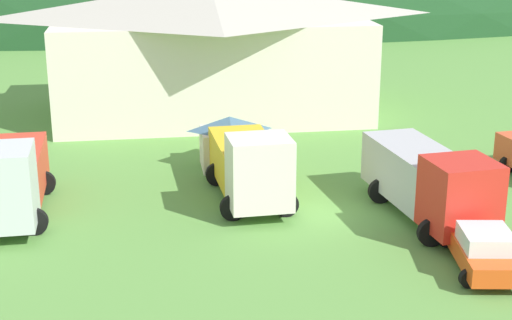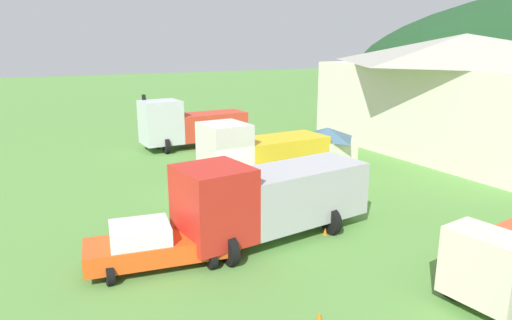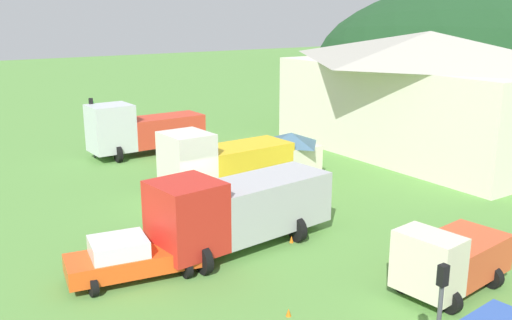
{
  "view_description": "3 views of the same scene",
  "coord_description": "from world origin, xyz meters",
  "px_view_note": "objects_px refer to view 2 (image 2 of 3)",
  "views": [
    {
      "loc": [
        -7.37,
        -30.28,
        12.33
      ],
      "look_at": [
        -2.44,
        2.86,
        1.71
      ],
      "focal_mm": 54.36,
      "sensor_mm": 36.0,
      "label": 1
    },
    {
      "loc": [
        19.37,
        -9.77,
        7.74
      ],
      "look_at": [
        -3.85,
        2.62,
        0.99
      ],
      "focal_mm": 32.15,
      "sensor_mm": 36.0,
      "label": 2
    },
    {
      "loc": [
        23.37,
        -12.88,
        9.75
      ],
      "look_at": [
        -4.22,
        5.45,
        1.0
      ],
      "focal_mm": 39.93,
      "sensor_mm": 36.0,
      "label": 3
    }
  ],
  "objects_px": {
    "traffic_light_west": "(145,116)",
    "light_truck_cream": "(507,261)",
    "crane_truck_red": "(268,197)",
    "depot_building": "(460,92)",
    "traffic_cone_near_pickup": "(325,235)",
    "service_pickup_orange": "(154,245)",
    "heavy_rig_striped": "(257,152)",
    "play_shed_cream": "(327,148)",
    "traffic_cone_mid_row": "(319,320)",
    "tow_truck_silver": "(187,124)"
  },
  "relations": [
    {
      "from": "play_shed_cream",
      "to": "traffic_cone_near_pickup",
      "type": "bearing_deg",
      "value": -36.76
    },
    {
      "from": "play_shed_cream",
      "to": "service_pickup_orange",
      "type": "xyz_separation_m",
      "value": [
        7.68,
        -13.19,
        -0.54
      ]
    },
    {
      "from": "depot_building",
      "to": "light_truck_cream",
      "type": "height_order",
      "value": "depot_building"
    },
    {
      "from": "tow_truck_silver",
      "to": "depot_building",
      "type": "bearing_deg",
      "value": 147.82
    },
    {
      "from": "tow_truck_silver",
      "to": "traffic_cone_near_pickup",
      "type": "distance_m",
      "value": 18.31
    },
    {
      "from": "depot_building",
      "to": "traffic_cone_mid_row",
      "type": "height_order",
      "value": "depot_building"
    },
    {
      "from": "traffic_light_west",
      "to": "traffic_cone_mid_row",
      "type": "relative_size",
      "value": 7.46
    },
    {
      "from": "heavy_rig_striped",
      "to": "service_pickup_orange",
      "type": "relative_size",
      "value": 1.43
    },
    {
      "from": "light_truck_cream",
      "to": "service_pickup_orange",
      "type": "relative_size",
      "value": 0.91
    },
    {
      "from": "crane_truck_red",
      "to": "traffic_light_west",
      "type": "bearing_deg",
      "value": -96.02
    },
    {
      "from": "traffic_light_west",
      "to": "crane_truck_red",
      "type": "bearing_deg",
      "value": 0.22
    },
    {
      "from": "service_pickup_orange",
      "to": "traffic_cone_mid_row",
      "type": "xyz_separation_m",
      "value": [
        5.45,
        3.22,
        -0.83
      ]
    },
    {
      "from": "light_truck_cream",
      "to": "traffic_light_west",
      "type": "xyz_separation_m",
      "value": [
        -25.72,
        -4.33,
        1.27
      ]
    },
    {
      "from": "crane_truck_red",
      "to": "traffic_cone_near_pickup",
      "type": "xyz_separation_m",
      "value": [
        0.84,
        2.24,
        -1.78
      ]
    },
    {
      "from": "play_shed_cream",
      "to": "heavy_rig_striped",
      "type": "relative_size",
      "value": 0.41
    },
    {
      "from": "crane_truck_red",
      "to": "heavy_rig_striped",
      "type": "bearing_deg",
      "value": -121.24
    },
    {
      "from": "depot_building",
      "to": "service_pickup_orange",
      "type": "xyz_separation_m",
      "value": [
        7.55,
        -24.84,
        -3.49
      ]
    },
    {
      "from": "crane_truck_red",
      "to": "traffic_light_west",
      "type": "relative_size",
      "value": 2.05
    },
    {
      "from": "crane_truck_red",
      "to": "traffic_light_west",
      "type": "xyz_separation_m",
      "value": [
        -18.35,
        -0.07,
        0.73
      ]
    },
    {
      "from": "depot_building",
      "to": "light_truck_cream",
      "type": "distance_m",
      "value": 21.81
    },
    {
      "from": "tow_truck_silver",
      "to": "traffic_cone_mid_row",
      "type": "bearing_deg",
      "value": 77.3
    },
    {
      "from": "light_truck_cream",
      "to": "traffic_cone_mid_row",
      "type": "bearing_deg",
      "value": -22.93
    },
    {
      "from": "tow_truck_silver",
      "to": "traffic_cone_mid_row",
      "type": "relative_size",
      "value": 14.78
    },
    {
      "from": "heavy_rig_striped",
      "to": "traffic_light_west",
      "type": "height_order",
      "value": "traffic_light_west"
    },
    {
      "from": "crane_truck_red",
      "to": "service_pickup_orange",
      "type": "distance_m",
      "value": 4.85
    },
    {
      "from": "depot_building",
      "to": "traffic_cone_near_pickup",
      "type": "relative_size",
      "value": 32.55
    },
    {
      "from": "service_pickup_orange",
      "to": "traffic_cone_near_pickup",
      "type": "bearing_deg",
      "value": -175.93
    },
    {
      "from": "crane_truck_red",
      "to": "traffic_cone_mid_row",
      "type": "distance_m",
      "value": 6.15
    },
    {
      "from": "depot_building",
      "to": "tow_truck_silver",
      "type": "distance_m",
      "value": 20.11
    },
    {
      "from": "play_shed_cream",
      "to": "traffic_cone_mid_row",
      "type": "bearing_deg",
      "value": -37.2
    },
    {
      "from": "light_truck_cream",
      "to": "tow_truck_silver",
      "type": "bearing_deg",
      "value": -93.44
    },
    {
      "from": "depot_building",
      "to": "traffic_light_west",
      "type": "xyz_separation_m",
      "value": [
        -11.03,
        -20.16,
        -1.81
      ]
    },
    {
      "from": "tow_truck_silver",
      "to": "crane_truck_red",
      "type": "xyz_separation_m",
      "value": [
        17.37,
        -2.85,
        -0.04
      ]
    },
    {
      "from": "tow_truck_silver",
      "to": "traffic_cone_near_pickup",
      "type": "relative_size",
      "value": 12.73
    },
    {
      "from": "play_shed_cream",
      "to": "traffic_light_west",
      "type": "height_order",
      "value": "traffic_light_west"
    },
    {
      "from": "tow_truck_silver",
      "to": "traffic_light_west",
      "type": "height_order",
      "value": "traffic_light_west"
    },
    {
      "from": "heavy_rig_striped",
      "to": "traffic_cone_near_pickup",
      "type": "distance_m",
      "value": 8.21
    },
    {
      "from": "traffic_cone_mid_row",
      "to": "light_truck_cream",
      "type": "bearing_deg",
      "value": 73.78
    },
    {
      "from": "tow_truck_silver",
      "to": "crane_truck_red",
      "type": "bearing_deg",
      "value": 78.74
    },
    {
      "from": "service_pickup_orange",
      "to": "heavy_rig_striped",
      "type": "bearing_deg",
      "value": -128.65
    },
    {
      "from": "depot_building",
      "to": "service_pickup_orange",
      "type": "bearing_deg",
      "value": -73.09
    },
    {
      "from": "tow_truck_silver",
      "to": "service_pickup_orange",
      "type": "distance_m",
      "value": 19.2
    },
    {
      "from": "crane_truck_red",
      "to": "service_pickup_orange",
      "type": "relative_size",
      "value": 1.58
    },
    {
      "from": "heavy_rig_striped",
      "to": "traffic_light_west",
      "type": "relative_size",
      "value": 1.85
    },
    {
      "from": "depot_building",
      "to": "play_shed_cream",
      "type": "xyz_separation_m",
      "value": [
        -0.13,
        -11.65,
        -2.94
      ]
    },
    {
      "from": "traffic_cone_mid_row",
      "to": "heavy_rig_striped",
      "type": "bearing_deg",
      "value": 159.25
    },
    {
      "from": "traffic_light_west",
      "to": "light_truck_cream",
      "type": "bearing_deg",
      "value": 9.56
    },
    {
      "from": "traffic_cone_near_pickup",
      "to": "traffic_cone_mid_row",
      "type": "distance_m",
      "value": 6.14
    },
    {
      "from": "light_truck_cream",
      "to": "traffic_cone_near_pickup",
      "type": "distance_m",
      "value": 6.95
    },
    {
      "from": "traffic_light_west",
      "to": "traffic_cone_mid_row",
      "type": "distance_m",
      "value": 24.21
    }
  ]
}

